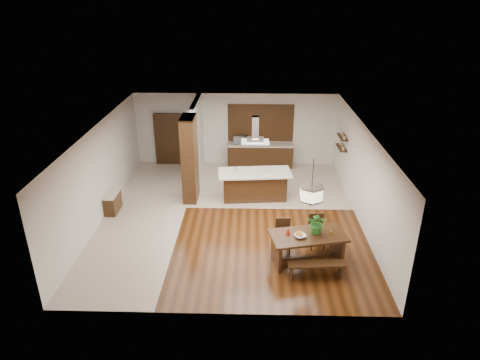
{
  "coord_description": "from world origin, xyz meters",
  "views": [
    {
      "loc": [
        0.62,
        -11.94,
        6.61
      ],
      "look_at": [
        0.3,
        0.0,
        1.25
      ],
      "focal_mm": 32.0,
      "sensor_mm": 36.0,
      "label": 1
    }
  ],
  "objects_px": {
    "dining_chair_right": "(317,232)",
    "fruit_bowl": "(300,236)",
    "dining_chair_left": "(283,236)",
    "microwave": "(241,140)",
    "dining_table": "(308,242)",
    "island_cup": "(268,171)",
    "pendant_lantern": "(312,184)",
    "hallway_console": "(113,203)",
    "range_hood": "(255,130)",
    "kitchen_island": "(255,185)",
    "dining_bench": "(316,270)",
    "foliage_plant": "(317,223)"
  },
  "relations": [
    {
      "from": "kitchen_island",
      "to": "island_cup",
      "type": "height_order",
      "value": "island_cup"
    },
    {
      "from": "foliage_plant",
      "to": "microwave",
      "type": "xyz_separation_m",
      "value": [
        -2.14,
        6.56,
        0.01
      ]
    },
    {
      "from": "dining_table",
      "to": "kitchen_island",
      "type": "height_order",
      "value": "kitchen_island"
    },
    {
      "from": "dining_chair_left",
      "to": "fruit_bowl",
      "type": "bearing_deg",
      "value": -61.11
    },
    {
      "from": "pendant_lantern",
      "to": "island_cup",
      "type": "xyz_separation_m",
      "value": [
        -0.93,
        3.6,
        -1.2
      ]
    },
    {
      "from": "foliage_plant",
      "to": "island_cup",
      "type": "bearing_deg",
      "value": 108.17
    },
    {
      "from": "dining_chair_right",
      "to": "pendant_lantern",
      "type": "xyz_separation_m",
      "value": [
        -0.34,
        -0.68,
        1.76
      ]
    },
    {
      "from": "dining_table",
      "to": "fruit_bowl",
      "type": "relative_size",
      "value": 7.2
    },
    {
      "from": "dining_chair_right",
      "to": "dining_chair_left",
      "type": "bearing_deg",
      "value": -173.1
    },
    {
      "from": "range_hood",
      "to": "island_cup",
      "type": "distance_m",
      "value": 1.49
    },
    {
      "from": "microwave",
      "to": "fruit_bowl",
      "type": "bearing_deg",
      "value": -70.59
    },
    {
      "from": "dining_table",
      "to": "fruit_bowl",
      "type": "distance_m",
      "value": 0.36
    },
    {
      "from": "foliage_plant",
      "to": "island_cup",
      "type": "distance_m",
      "value": 3.71
    },
    {
      "from": "foliage_plant",
      "to": "range_hood",
      "type": "distance_m",
      "value": 4.16
    },
    {
      "from": "dining_bench",
      "to": "foliage_plant",
      "type": "height_order",
      "value": "foliage_plant"
    },
    {
      "from": "dining_table",
      "to": "microwave",
      "type": "distance_m",
      "value": 6.93
    },
    {
      "from": "dining_table",
      "to": "range_hood",
      "type": "xyz_separation_m",
      "value": [
        -1.37,
        3.67,
        1.87
      ]
    },
    {
      "from": "dining_table",
      "to": "island_cup",
      "type": "bearing_deg",
      "value": 104.46
    },
    {
      "from": "hallway_console",
      "to": "dining_chair_left",
      "type": "height_order",
      "value": "dining_chair_left"
    },
    {
      "from": "dining_chair_right",
      "to": "fruit_bowl",
      "type": "bearing_deg",
      "value": -130.49
    },
    {
      "from": "fruit_bowl",
      "to": "island_cup",
      "type": "height_order",
      "value": "island_cup"
    },
    {
      "from": "dining_chair_left",
      "to": "fruit_bowl",
      "type": "height_order",
      "value": "dining_chair_left"
    },
    {
      "from": "hallway_console",
      "to": "island_cup",
      "type": "bearing_deg",
      "value": 11.26
    },
    {
      "from": "pendant_lantern",
      "to": "kitchen_island",
      "type": "relative_size",
      "value": 0.52
    },
    {
      "from": "dining_table",
      "to": "pendant_lantern",
      "type": "bearing_deg",
      "value": 0.0
    },
    {
      "from": "pendant_lantern",
      "to": "island_cup",
      "type": "height_order",
      "value": "pendant_lantern"
    },
    {
      "from": "dining_table",
      "to": "island_cup",
      "type": "relative_size",
      "value": 19.28
    },
    {
      "from": "dining_table",
      "to": "dining_bench",
      "type": "bearing_deg",
      "value": -77.51
    },
    {
      "from": "pendant_lantern",
      "to": "range_hood",
      "type": "xyz_separation_m",
      "value": [
        -1.37,
        3.67,
        0.22
      ]
    },
    {
      "from": "island_cup",
      "to": "range_hood",
      "type": "bearing_deg",
      "value": 171.3
    },
    {
      "from": "dining_bench",
      "to": "dining_chair_right",
      "type": "height_order",
      "value": "dining_chair_right"
    },
    {
      "from": "dining_chair_right",
      "to": "pendant_lantern",
      "type": "height_order",
      "value": "pendant_lantern"
    },
    {
      "from": "foliage_plant",
      "to": "fruit_bowl",
      "type": "distance_m",
      "value": 0.56
    },
    {
      "from": "dining_table",
      "to": "kitchen_island",
      "type": "bearing_deg",
      "value": 110.47
    },
    {
      "from": "hallway_console",
      "to": "pendant_lantern",
      "type": "relative_size",
      "value": 0.67
    },
    {
      "from": "dining_bench",
      "to": "fruit_bowl",
      "type": "distance_m",
      "value": 0.92
    },
    {
      "from": "dining_table",
      "to": "dining_chair_left",
      "type": "relative_size",
      "value": 2.28
    },
    {
      "from": "dining_bench",
      "to": "dining_chair_left",
      "type": "bearing_deg",
      "value": 123.04
    },
    {
      "from": "pendant_lantern",
      "to": "foliage_plant",
      "type": "xyz_separation_m",
      "value": [
        0.23,
        0.08,
        -1.15
      ]
    },
    {
      "from": "range_hood",
      "to": "microwave",
      "type": "xyz_separation_m",
      "value": [
        -0.54,
        2.97,
        -1.36
      ]
    },
    {
      "from": "kitchen_island",
      "to": "island_cup",
      "type": "bearing_deg",
      "value": -13.5
    },
    {
      "from": "hallway_console",
      "to": "kitchen_island",
      "type": "height_order",
      "value": "kitchen_island"
    },
    {
      "from": "dining_bench",
      "to": "fruit_bowl",
      "type": "relative_size",
      "value": 4.9
    },
    {
      "from": "dining_bench",
      "to": "dining_chair_right",
      "type": "xyz_separation_m",
      "value": [
        0.19,
        1.36,
        0.28
      ]
    },
    {
      "from": "pendant_lantern",
      "to": "foliage_plant",
      "type": "bearing_deg",
      "value": 19.97
    },
    {
      "from": "range_hood",
      "to": "dining_chair_left",
      "type": "bearing_deg",
      "value": -76.49
    },
    {
      "from": "dining_chair_right",
      "to": "kitchen_island",
      "type": "distance_m",
      "value": 3.44
    },
    {
      "from": "hallway_console",
      "to": "range_hood",
      "type": "distance_m",
      "value": 5.16
    },
    {
      "from": "hallway_console",
      "to": "range_hood",
      "type": "bearing_deg",
      "value": 13.11
    },
    {
      "from": "dining_chair_right",
      "to": "island_cup",
      "type": "distance_m",
      "value": 3.24
    }
  ]
}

